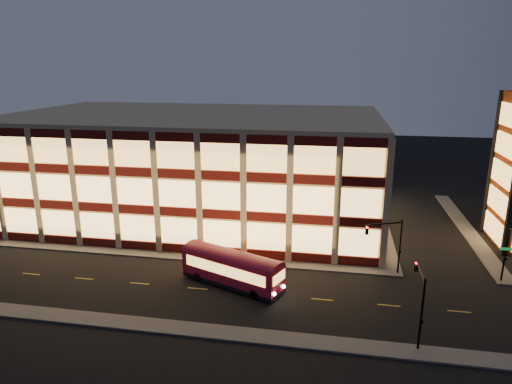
# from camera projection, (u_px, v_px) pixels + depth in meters

# --- Properties ---
(ground) EXTENTS (200.00, 200.00, 0.00)m
(ground) POSITION_uv_depth(u_px,v_px,m) (179.00, 260.00, 50.65)
(ground) COLOR black
(ground) RESTS_ON ground
(sidewalk_office_south) EXTENTS (54.00, 2.00, 0.15)m
(sidewalk_office_south) POSITION_uv_depth(u_px,v_px,m) (157.00, 254.00, 52.09)
(sidewalk_office_south) COLOR #514F4C
(sidewalk_office_south) RESTS_ON ground
(sidewalk_office_east) EXTENTS (2.00, 30.00, 0.15)m
(sidewalk_office_east) POSITION_uv_depth(u_px,v_px,m) (380.00, 222.00, 62.79)
(sidewalk_office_east) COLOR #514F4C
(sidewalk_office_east) RESTS_ON ground
(sidewalk_tower_west) EXTENTS (2.00, 30.00, 0.15)m
(sidewalk_tower_west) POSITION_uv_depth(u_px,v_px,m) (465.00, 227.00, 60.91)
(sidewalk_tower_west) COLOR #514F4C
(sidewalk_tower_west) RESTS_ON ground
(sidewalk_near) EXTENTS (100.00, 2.00, 0.15)m
(sidewalk_near) POSITION_uv_depth(u_px,v_px,m) (127.00, 323.00, 38.32)
(sidewalk_near) COLOR #514F4C
(sidewalk_near) RESTS_ON ground
(office_building) EXTENTS (50.45, 30.45, 14.50)m
(office_building) POSITION_uv_depth(u_px,v_px,m) (197.00, 164.00, 65.21)
(office_building) COLOR tan
(office_building) RESTS_ON ground
(traffic_signal_far) EXTENTS (3.79, 1.87, 6.00)m
(traffic_signal_far) POSITION_uv_depth(u_px,v_px,m) (388.00, 238.00, 45.96)
(traffic_signal_far) COLOR black
(traffic_signal_far) RESTS_ON ground
(traffic_signal_right) EXTENTS (1.20, 4.37, 6.00)m
(traffic_signal_right) POSITION_uv_depth(u_px,v_px,m) (512.00, 249.00, 43.21)
(traffic_signal_right) COLOR black
(traffic_signal_right) RESTS_ON ground
(traffic_signal_near) EXTENTS (0.32, 4.45, 6.00)m
(traffic_signal_near) POSITION_uv_depth(u_px,v_px,m) (420.00, 292.00, 35.06)
(traffic_signal_near) COLOR black
(traffic_signal_near) RESTS_ON ground
(trolley_bus) EXTENTS (10.76, 6.52, 3.58)m
(trolley_bus) POSITION_uv_depth(u_px,v_px,m) (232.00, 266.00, 44.50)
(trolley_bus) COLOR maroon
(trolley_bus) RESTS_ON ground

